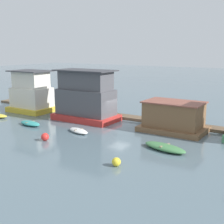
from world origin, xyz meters
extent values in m
plane|color=slate|center=(0.00, 0.00, 0.00)|extent=(200.00, 200.00, 0.00)
cube|color=brown|center=(0.00, 2.59, 0.15)|extent=(42.40, 1.63, 0.30)
cube|color=gold|center=(-12.46, -0.28, 0.30)|extent=(5.41, 4.14, 0.60)
cube|color=silver|center=(-12.46, -0.28, 1.81)|extent=(4.58, 3.32, 2.41)
cube|color=silver|center=(-12.46, -0.28, 4.02)|extent=(3.99, 2.73, 2.03)
cube|color=#38383D|center=(-12.46, -0.28, 5.10)|extent=(4.88, 3.62, 0.12)
cube|color=red|center=(-3.73, -0.55, 0.33)|extent=(7.08, 3.92, 0.66)
cube|color=#4C4C51|center=(-3.73, -0.55, 2.05)|extent=(6.27, 3.11, 2.78)
cube|color=#4C4C51|center=(-3.73, -0.55, 4.45)|extent=(5.74, 2.58, 2.01)
cube|color=#38383D|center=(-3.73, -0.55, 5.51)|extent=(6.57, 3.41, 0.12)
cube|color=brown|center=(6.27, 0.18, 0.24)|extent=(6.19, 4.17, 0.48)
cube|color=brown|center=(6.27, 0.18, 1.63)|extent=(5.25, 3.23, 2.30)
cube|color=brown|center=(6.27, 0.18, 2.84)|extent=(5.55, 3.53, 0.12)
ellipsoid|color=teal|center=(-7.13, -5.65, 0.21)|extent=(2.98, 1.61, 0.43)
cube|color=#997F60|center=(-7.13, -5.65, 0.36)|extent=(0.31, 1.03, 0.08)
ellipsoid|color=white|center=(-1.12, -5.16, 0.18)|extent=(2.86, 1.90, 0.35)
cube|color=#997F60|center=(-1.12, -5.16, 0.30)|extent=(0.45, 0.91, 0.08)
ellipsoid|color=#47844C|center=(7.86, -5.59, 0.23)|extent=(4.03, 2.30, 0.46)
cube|color=#997F60|center=(7.86, -5.59, 0.39)|extent=(0.44, 1.20, 0.08)
cylinder|color=brown|center=(4.06, 1.53, 0.78)|extent=(0.25, 0.25, 1.57)
cylinder|color=brown|center=(-3.79, 1.53, 0.79)|extent=(0.26, 0.26, 1.57)
cylinder|color=brown|center=(7.09, 1.53, 1.02)|extent=(0.20, 0.20, 2.05)
sphere|color=yellow|center=(6.42, -10.55, 0.31)|extent=(0.62, 0.62, 0.62)
sphere|color=red|center=(-1.93, -8.80, 0.34)|extent=(0.69, 0.69, 0.69)
camera|label=1|loc=(16.93, -27.62, 7.92)|focal=50.00mm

